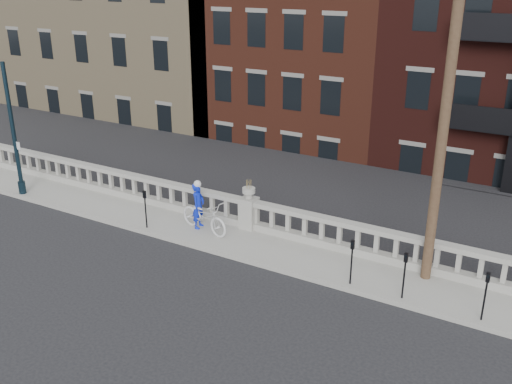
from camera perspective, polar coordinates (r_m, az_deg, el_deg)
ground at (r=16.99m, az=-7.70°, el=-8.80°), size 120.00×120.00×0.00m
sidewalk at (r=19.10m, az=-2.19°, el=-4.79°), size 32.00×2.20×0.15m
balustrade at (r=19.60m, az=-0.71°, el=-2.26°), size 28.00×0.34×1.03m
planter_pedestal at (r=19.52m, az=-0.72°, el=-1.75°), size 0.55×0.55×1.76m
lower_level at (r=36.03m, az=16.32°, el=11.07°), size 80.00×44.00×20.80m
utility_pole at (r=15.67m, az=18.50°, el=8.32°), size 1.60×0.28×10.00m
streetlight_pole at (r=24.04m, az=-22.94°, el=4.48°), size 0.40×0.28×5.20m
parking_meter_a at (r=19.82m, az=-11.02°, el=-1.28°), size 0.10×0.09×1.36m
parking_meter_b at (r=16.23m, az=9.56°, el=-6.43°), size 0.10×0.09×1.36m
parking_meter_c at (r=15.84m, az=14.65°, el=-7.59°), size 0.10×0.09×1.36m
parking_meter_d at (r=15.53m, az=22.00°, el=-9.15°), size 0.10×0.09×1.36m
bicycle at (r=19.38m, az=-5.19°, el=-2.42°), size 2.22×1.18×1.11m
cyclist at (r=19.60m, az=-5.79°, el=-1.36°), size 0.49×0.65×1.61m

